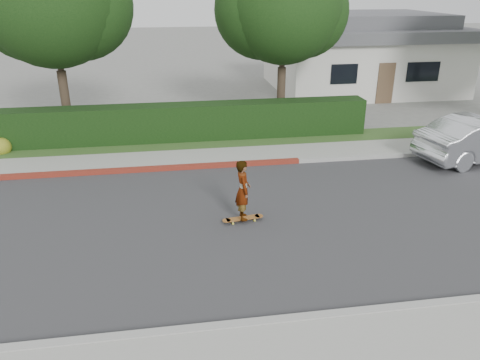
# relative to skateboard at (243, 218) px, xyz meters

# --- Properties ---
(ground) EXTENTS (120.00, 120.00, 0.00)m
(ground) POSITION_rel_skateboard_xyz_m (1.65, -0.04, -0.10)
(ground) COLOR slate
(ground) RESTS_ON ground
(road) EXTENTS (60.00, 8.00, 0.01)m
(road) POSITION_rel_skateboard_xyz_m (1.65, -0.04, -0.09)
(road) COLOR #2D2D30
(road) RESTS_ON ground
(curb_near) EXTENTS (60.00, 0.20, 0.15)m
(curb_near) POSITION_rel_skateboard_xyz_m (1.65, -4.14, -0.02)
(curb_near) COLOR #9E9E99
(curb_near) RESTS_ON ground
(sidewalk_near) EXTENTS (60.00, 1.60, 0.12)m
(sidewalk_near) POSITION_rel_skateboard_xyz_m (1.65, -5.04, -0.04)
(sidewalk_near) COLOR gray
(sidewalk_near) RESTS_ON ground
(curb_far) EXTENTS (60.00, 0.20, 0.15)m
(curb_far) POSITION_rel_skateboard_xyz_m (1.65, 4.06, -0.02)
(curb_far) COLOR #9E9E99
(curb_far) RESTS_ON ground
(curb_red_section) EXTENTS (12.00, 0.21, 0.15)m
(curb_red_section) POSITION_rel_skateboard_xyz_m (-3.35, 4.06, -0.02)
(curb_red_section) COLOR maroon
(curb_red_section) RESTS_ON ground
(sidewalk_far) EXTENTS (60.00, 1.60, 0.12)m
(sidewalk_far) POSITION_rel_skateboard_xyz_m (1.65, 4.96, -0.04)
(sidewalk_far) COLOR gray
(sidewalk_far) RESTS_ON ground
(planting_strip) EXTENTS (60.00, 1.60, 0.10)m
(planting_strip) POSITION_rel_skateboard_xyz_m (1.65, 6.56, -0.05)
(planting_strip) COLOR #2D4C1E
(planting_strip) RESTS_ON ground
(hedge) EXTENTS (15.00, 1.00, 1.50)m
(hedge) POSITION_rel_skateboard_xyz_m (-1.35, 7.16, 0.65)
(hedge) COLOR black
(hedge) RESTS_ON ground
(tree_left) EXTENTS (5.99, 5.21, 8.00)m
(tree_left) POSITION_rel_skateboard_xyz_m (-5.87, 8.65, 5.17)
(tree_left) COLOR #33261C
(tree_left) RESTS_ON ground
(tree_center) EXTENTS (5.66, 4.84, 7.44)m
(tree_center) POSITION_rel_skateboard_xyz_m (3.13, 9.15, 4.81)
(tree_center) COLOR #33261C
(tree_center) RESTS_ON ground
(house) EXTENTS (10.60, 8.60, 4.30)m
(house) POSITION_rel_skateboard_xyz_m (9.65, 15.96, 2.00)
(house) COLOR beige
(house) RESTS_ON ground
(skateboard) EXTENTS (1.14, 0.37, 0.10)m
(skateboard) POSITION_rel_skateboard_xyz_m (0.00, 0.00, 0.00)
(skateboard) COLOR gold
(skateboard) RESTS_ON ground
(skateboarder) EXTENTS (0.39, 0.60, 1.63)m
(skateboarder) POSITION_rel_skateboard_xyz_m (0.00, 0.00, 0.83)
(skateboarder) COLOR white
(skateboarder) RESTS_ON skateboard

